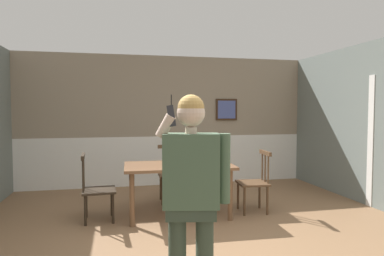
{
  "coord_description": "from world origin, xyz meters",
  "views": [
    {
      "loc": [
        -1.03,
        -3.46,
        1.55
      ],
      "look_at": [
        -0.31,
        -0.21,
        1.37
      ],
      "focal_mm": 32.09,
      "sensor_mm": 36.0,
      "label": 1
    }
  ],
  "objects_px": {
    "chair_at_table_head": "(96,189)",
    "chair_by_doorway": "(255,182)",
    "dining_table": "(179,171)",
    "chair_near_window": "(172,174)",
    "person_figure": "(192,186)"
  },
  "relations": [
    {
      "from": "chair_at_table_head",
      "to": "chair_by_doorway",
      "type": "bearing_deg",
      "value": 84.96
    },
    {
      "from": "chair_by_doorway",
      "to": "chair_at_table_head",
      "type": "distance_m",
      "value": 2.33
    },
    {
      "from": "dining_table",
      "to": "person_figure",
      "type": "xyz_separation_m",
      "value": [
        -0.32,
        -2.3,
        0.3
      ]
    },
    {
      "from": "chair_near_window",
      "to": "chair_by_doorway",
      "type": "relative_size",
      "value": 1.02
    },
    {
      "from": "dining_table",
      "to": "person_figure",
      "type": "height_order",
      "value": "person_figure"
    },
    {
      "from": "person_figure",
      "to": "chair_by_doorway",
      "type": "bearing_deg",
      "value": -111.74
    },
    {
      "from": "chair_at_table_head",
      "to": "person_figure",
      "type": "height_order",
      "value": "person_figure"
    },
    {
      "from": "chair_by_doorway",
      "to": "dining_table",
      "type": "bearing_deg",
      "value": 92.52
    },
    {
      "from": "chair_by_doorway",
      "to": "person_figure",
      "type": "distance_m",
      "value": 2.74
    },
    {
      "from": "dining_table",
      "to": "person_figure",
      "type": "distance_m",
      "value": 2.34
    },
    {
      "from": "dining_table",
      "to": "chair_at_table_head",
      "type": "height_order",
      "value": "chair_at_table_head"
    },
    {
      "from": "chair_by_doorway",
      "to": "chair_at_table_head",
      "type": "relative_size",
      "value": 0.99
    },
    {
      "from": "dining_table",
      "to": "chair_by_doorway",
      "type": "height_order",
      "value": "chair_by_doorway"
    },
    {
      "from": "chair_by_doorway",
      "to": "person_figure",
      "type": "bearing_deg",
      "value": 151.36
    },
    {
      "from": "dining_table",
      "to": "chair_near_window",
      "type": "bearing_deg",
      "value": 87.88
    }
  ]
}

